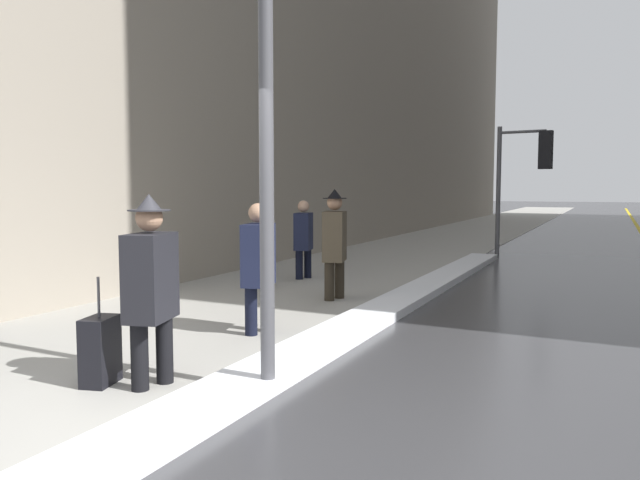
# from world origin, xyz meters

# --- Properties ---
(ground_plane) EXTENTS (160.00, 160.00, 0.00)m
(ground_plane) POSITION_xyz_m (0.00, 0.00, 0.00)
(ground_plane) COLOR #38383A
(sidewalk_slab) EXTENTS (4.00, 80.00, 0.01)m
(sidewalk_slab) POSITION_xyz_m (-2.00, 15.00, 0.01)
(sidewalk_slab) COLOR #9E9B93
(sidewalk_slab) RESTS_ON ground
(snow_bank_curb) EXTENTS (0.61, 13.13, 0.12)m
(snow_bank_curb) POSITION_xyz_m (0.18, 5.59, 0.06)
(snow_bank_curb) COLOR white
(snow_bank_curb) RESTS_ON ground
(building_facade_left) EXTENTS (6.00, 36.00, 15.36)m
(building_facade_left) POSITION_xyz_m (-7.00, 20.00, 7.68)
(building_facade_left) COLOR gray
(building_facade_left) RESTS_ON ground
(lamp_post) EXTENTS (0.28, 0.28, 4.58)m
(lamp_post) POSITION_xyz_m (0.38, 1.31, 2.77)
(lamp_post) COLOR #515156
(lamp_post) RESTS_ON ground
(traffic_light_near) EXTENTS (1.31, 0.33, 3.20)m
(traffic_light_near) POSITION_xyz_m (1.10, 12.64, 2.30)
(traffic_light_near) COLOR #515156
(traffic_light_near) RESTS_ON ground
(pedestrian_in_glasses) EXTENTS (0.42, 0.57, 1.66)m
(pedestrian_in_glasses) POSITION_xyz_m (-0.58, 1.00, 0.91)
(pedestrian_in_glasses) COLOR black
(pedestrian_in_glasses) RESTS_ON ground
(pedestrian_nearside) EXTENTS (0.41, 0.56, 1.53)m
(pedestrian_nearside) POSITION_xyz_m (-0.76, 3.08, 0.85)
(pedestrian_nearside) COLOR black
(pedestrian_nearside) RESTS_ON ground
(pedestrian_in_fedora) EXTENTS (0.43, 0.58, 1.69)m
(pedestrian_in_fedora) POSITION_xyz_m (-0.85, 5.49, 0.92)
(pedestrian_in_fedora) COLOR #2A241B
(pedestrian_in_fedora) RESTS_ON ground
(pedestrian_with_shoulder_bag) EXTENTS (0.39, 0.71, 1.48)m
(pedestrian_with_shoulder_bag) POSITION_xyz_m (-2.26, 7.26, 0.82)
(pedestrian_with_shoulder_bag) COLOR black
(pedestrian_with_shoulder_bag) RESTS_ON ground
(rolling_suitcase) EXTENTS (0.31, 0.40, 0.95)m
(rolling_suitcase) POSITION_xyz_m (-1.02, 0.86, 0.30)
(rolling_suitcase) COLOR black
(rolling_suitcase) RESTS_ON ground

